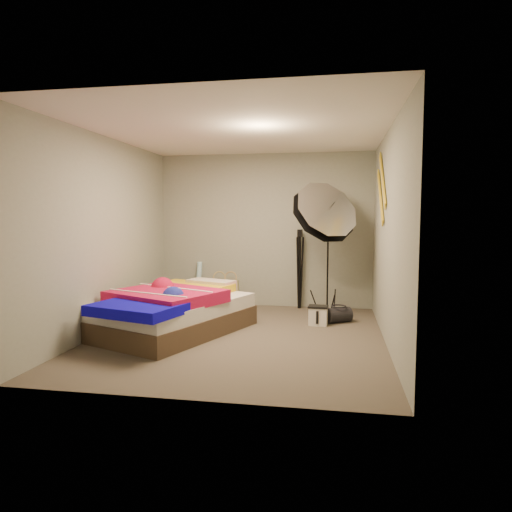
% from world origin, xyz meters
% --- Properties ---
extents(floor, '(4.00, 4.00, 0.00)m').
position_xyz_m(floor, '(0.00, 0.00, 0.00)').
color(floor, brown).
rests_on(floor, ground).
extents(ceiling, '(4.00, 4.00, 0.00)m').
position_xyz_m(ceiling, '(0.00, 0.00, 2.50)').
color(ceiling, silver).
rests_on(ceiling, wall_back).
extents(wall_back, '(3.50, 0.00, 3.50)m').
position_xyz_m(wall_back, '(0.00, 2.00, 1.25)').
color(wall_back, gray).
rests_on(wall_back, floor).
extents(wall_front, '(3.50, 0.00, 3.50)m').
position_xyz_m(wall_front, '(0.00, -2.00, 1.25)').
color(wall_front, gray).
rests_on(wall_front, floor).
extents(wall_left, '(0.00, 4.00, 4.00)m').
position_xyz_m(wall_left, '(-1.75, 0.00, 1.25)').
color(wall_left, gray).
rests_on(wall_left, floor).
extents(wall_right, '(0.00, 4.00, 4.00)m').
position_xyz_m(wall_right, '(1.75, 0.00, 1.25)').
color(wall_right, gray).
rests_on(wall_right, floor).
extents(tote_bag, '(0.44, 0.23, 0.44)m').
position_xyz_m(tote_bag, '(-0.64, 1.90, 0.21)').
color(tote_bag, tan).
rests_on(tote_bag, floor).
extents(wrapping_roll, '(0.11, 0.22, 0.72)m').
position_xyz_m(wrapping_roll, '(-1.11, 1.90, 0.36)').
color(wrapping_roll, '#67BFDE').
rests_on(wrapping_roll, floor).
extents(camera_case, '(0.26, 0.19, 0.25)m').
position_xyz_m(camera_case, '(0.93, 0.76, 0.12)').
color(camera_case, silver).
rests_on(camera_case, floor).
extents(duffel_bag, '(0.41, 0.36, 0.21)m').
position_xyz_m(duffel_bag, '(1.21, 0.96, 0.11)').
color(duffel_bag, black).
rests_on(duffel_bag, floor).
extents(wall_stripe_upper, '(0.02, 0.91, 0.78)m').
position_xyz_m(wall_stripe_upper, '(1.73, 0.60, 1.95)').
color(wall_stripe_upper, gold).
rests_on(wall_stripe_upper, wall_right).
extents(wall_stripe_lower, '(0.02, 0.91, 0.78)m').
position_xyz_m(wall_stripe_lower, '(1.73, 0.85, 1.75)').
color(wall_stripe_lower, gold).
rests_on(wall_stripe_lower, wall_right).
extents(bed, '(1.99, 2.42, 0.57)m').
position_xyz_m(bed, '(-0.90, 0.05, 0.29)').
color(bed, '#463526').
rests_on(bed, floor).
extents(photo_umbrella, '(1.03, 1.17, 2.10)m').
position_xyz_m(photo_umbrella, '(0.96, 1.35, 1.51)').
color(photo_umbrella, black).
rests_on(photo_umbrella, floor).
extents(camera_tripod, '(0.08, 0.08, 1.27)m').
position_xyz_m(camera_tripod, '(0.59, 1.87, 0.73)').
color(camera_tripod, black).
rests_on(camera_tripod, floor).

